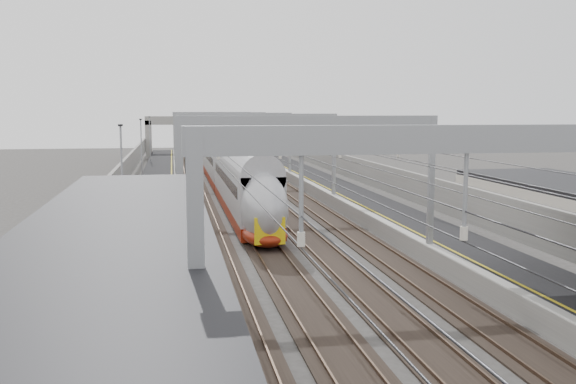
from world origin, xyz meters
name	(u,v)px	position (x,y,z in m)	size (l,w,h in m)	color
platform_left	(157,200)	(-8.00, 45.00, 0.50)	(4.00, 120.00, 1.00)	black
platform_right	(344,195)	(8.00, 45.00, 0.50)	(4.00, 120.00, 1.00)	black
tracks	(253,203)	(0.00, 45.00, 0.05)	(11.40, 140.00, 0.20)	black
overhead_line	(244,129)	(0.00, 51.62, 6.14)	(13.00, 140.00, 6.60)	gray
canopy_left	(97,266)	(-8.02, 2.99, 5.09)	(4.40, 30.00, 4.24)	black
overbridge	(212,126)	(0.00, 100.00, 5.31)	(22.00, 2.20, 6.90)	gray
wall_left	(117,187)	(-11.20, 45.00, 1.60)	(0.30, 120.00, 3.20)	gray
wall_right	(379,182)	(11.20, 45.00, 1.60)	(0.30, 120.00, 3.20)	gray
train	(231,175)	(-1.50, 48.38, 2.10)	(2.70, 49.28, 4.28)	maroon
signal_green	(185,157)	(-5.20, 67.73, 2.42)	(0.32, 0.32, 3.48)	black
signal_red_near	(256,156)	(3.20, 67.32, 2.42)	(0.32, 0.32, 3.48)	black
signal_red_far	(276,156)	(5.40, 66.43, 2.42)	(0.32, 0.32, 3.48)	black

